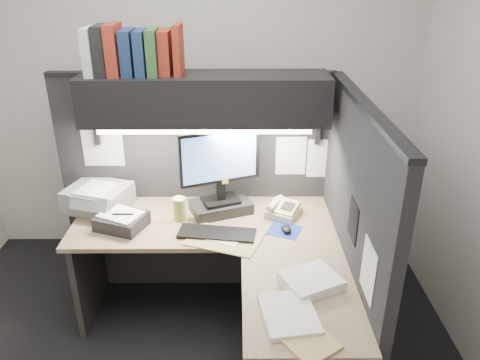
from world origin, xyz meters
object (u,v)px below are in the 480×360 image
at_px(keyboard, 217,234).
at_px(coffee_cup, 180,210).
at_px(overhead_shelf, 205,98).
at_px(monitor, 220,181).
at_px(notebook_stack, 122,221).
at_px(telephone, 283,210).
at_px(desk, 255,312).
at_px(printer, 98,198).

xyz_separation_m(keyboard, coffee_cup, (-0.25, 0.19, 0.06)).
distance_m(overhead_shelf, monitor, 0.55).
xyz_separation_m(overhead_shelf, keyboard, (0.07, -0.38, -0.76)).
xyz_separation_m(monitor, notebook_stack, (-0.63, -0.20, -0.19)).
distance_m(monitor, telephone, 0.47).
bearing_deg(overhead_shelf, coffee_cup, -133.92).
relative_size(desk, overhead_shelf, 1.10).
relative_size(telephone, notebook_stack, 0.71).
distance_m(overhead_shelf, keyboard, 0.85).
bearing_deg(coffee_cup, desk, -49.96).
xyz_separation_m(printer, notebook_stack, (0.21, -0.26, -0.04)).
bearing_deg(overhead_shelf, printer, -179.18).
bearing_deg(notebook_stack, printer, 129.33).
xyz_separation_m(desk, keyboard, (-0.23, 0.37, 0.30)).
xyz_separation_m(desk, monitor, (-0.21, 0.68, 0.52)).
height_order(desk, printer, printer).
height_order(overhead_shelf, keyboard, overhead_shelf).
bearing_deg(desk, overhead_shelf, 111.79).
relative_size(overhead_shelf, keyboard, 3.23).
relative_size(keyboard, telephone, 2.34).
bearing_deg(printer, desk, -17.52).
bearing_deg(notebook_stack, desk, -29.78).
bearing_deg(keyboard, coffee_cup, 150.83).
relative_size(monitor, keyboard, 1.22).
bearing_deg(monitor, overhead_shelf, 118.98).
height_order(overhead_shelf, printer, overhead_shelf).
xyz_separation_m(telephone, coffee_cup, (-0.69, -0.06, 0.04)).
bearing_deg(keyboard, printer, 164.57).
height_order(overhead_shelf, coffee_cup, overhead_shelf).
height_order(desk, notebook_stack, notebook_stack).
xyz_separation_m(overhead_shelf, notebook_stack, (-0.54, -0.27, -0.73)).
xyz_separation_m(overhead_shelf, monitor, (0.09, -0.08, -0.54)).
bearing_deg(telephone, overhead_shelf, -165.19).
relative_size(overhead_shelf, telephone, 7.57).
relative_size(coffee_cup, printer, 0.38).
bearing_deg(printer, keyboard, -6.30).
xyz_separation_m(monitor, telephone, (0.42, -0.05, -0.19)).
bearing_deg(overhead_shelf, notebook_stack, -153.25).
height_order(telephone, coffee_cup, coffee_cup).
relative_size(desk, printer, 4.34).
bearing_deg(monitor, telephone, -28.04).
bearing_deg(monitor, notebook_stack, 176.34).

